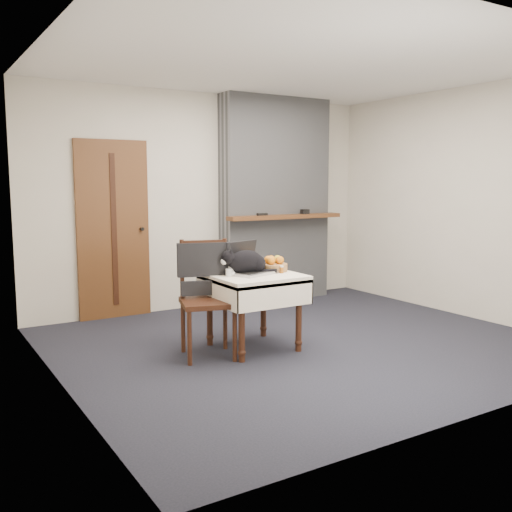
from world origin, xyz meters
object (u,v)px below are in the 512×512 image
Objects in this scene: pill_bottle at (282,269)px; chair at (206,282)px; door at (113,230)px; cream_jar at (229,272)px; fruit_basket at (274,265)px; side_table at (253,286)px; cat at (246,262)px; laptop at (248,265)px.

pill_bottle is 0.72m from chair.
cream_jar is at bearing -76.49° from door.
fruit_basket is (0.50, 0.03, 0.02)m from cream_jar.
pill_bottle is 0.07× the size of chair.
pill_bottle reaches higher than cream_jar.
side_table is 0.46m from chair.
side_table is at bearing -1.54° from cream_jar.
door is at bearing 113.44° from cat.
laptop is (0.67, -1.83, -0.23)m from door.
pill_bottle is at bearing -12.70° from cream_jar.
laptop is 7.16× the size of cream_jar.
chair reaches higher than fruit_basket.
door is at bearing 115.51° from pill_bottle.
cream_jar is 0.95× the size of pill_bottle.
door is 2.56× the size of side_table.
laptop is 0.28m from fruit_basket.
chair is (-0.69, 0.19, -0.08)m from pill_bottle.
laptop is 0.05m from cat.
door is 1.84m from chair.
fruit_basket is (0.01, 0.14, 0.02)m from pill_bottle.
cat is 7.61× the size of cream_jar.
cat reaches higher than pill_bottle.
fruit_basket is at bearing 6.98° from cat.
laptop is at bearing -69.85° from door.
laptop is at bearing 123.23° from side_table.
door is 2.04m from side_table.
pill_bottle is (0.30, -0.13, -0.07)m from cat.
cat is (-0.03, -0.02, 0.03)m from laptop.
cream_jar is at bearing 178.46° from side_table.
pill_bottle is 0.14m from fruit_basket.
cat is at bearing -70.87° from door.
cat is 0.50× the size of chair.
door is 7.90× the size of fruit_basket.
door is 3.90× the size of cat.
side_table is at bearing -73.80° from laptop.
side_table is 0.29m from cream_jar.
laptop is 0.23m from cream_jar.
fruit_basket reaches higher than side_table.
chair reaches higher than laptop.
laptop reaches higher than cat.
cream_jar is (-0.22, -0.04, -0.04)m from laptop.
laptop is at bearing 150.86° from pill_bottle.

